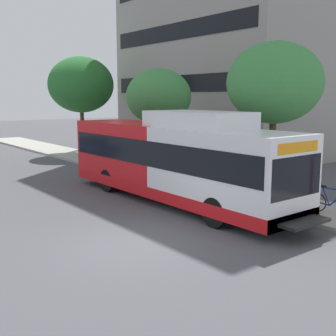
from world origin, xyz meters
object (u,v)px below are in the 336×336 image
Objects in this scene: transit_bus at (174,160)px; street_tree_near_stop at (275,83)px; bicycle_parked at (332,203)px; street_tree_mid_block at (159,97)px; street_tree_far_block at (81,85)px.

transit_bus is 5.08m from street_tree_near_stop.
street_tree_near_stop is (0.84, 3.34, 4.15)m from bicycle_parked.
street_tree_mid_block is 9.48m from street_tree_far_block.
street_tree_far_block is at bearing 76.14° from transit_bus.
bicycle_parked is 11.78m from street_tree_mid_block.
bicycle_parked is at bearing -62.11° from transit_bus.
street_tree_mid_block is (0.05, 7.84, -0.54)m from street_tree_near_stop.
street_tree_near_stop is at bearing -90.57° from street_tree_far_block.
street_tree_far_block is at bearing 87.20° from bicycle_parked.
street_tree_mid_block is at bearing 85.45° from bicycle_parked.
street_tree_mid_block is (3.67, 5.92, 2.47)m from transit_bus.
street_tree_near_stop is 0.90× the size of street_tree_far_block.
street_tree_mid_block is at bearing 89.61° from street_tree_near_stop.
street_tree_far_block is (1.01, 20.62, 4.47)m from bicycle_parked.
transit_bus is 6.05m from bicycle_parked.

